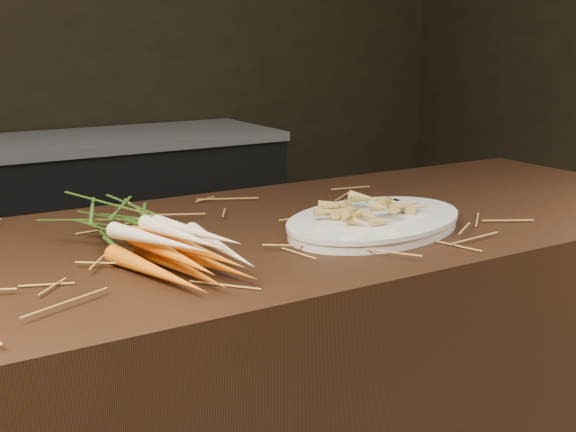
% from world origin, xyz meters
% --- Properties ---
extents(back_counter, '(1.82, 0.62, 0.84)m').
position_xyz_m(back_counter, '(0.30, 2.18, 0.42)').
color(back_counter, black).
rests_on(back_counter, ground).
extents(straw_bedding, '(1.40, 0.60, 0.02)m').
position_xyz_m(straw_bedding, '(0.00, 0.30, 0.91)').
color(straw_bedding, '#AB6F2C').
rests_on(straw_bedding, main_counter).
extents(root_veg_bunch, '(0.21, 0.47, 0.09)m').
position_xyz_m(root_veg_bunch, '(-0.05, 0.25, 0.94)').
color(root_veg_bunch, '#D8590F').
rests_on(root_veg_bunch, main_counter).
extents(serving_platter, '(0.45, 0.36, 0.02)m').
position_xyz_m(serving_platter, '(0.38, 0.20, 0.91)').
color(serving_platter, white).
rests_on(serving_platter, main_counter).
extents(roasted_veg_heap, '(0.22, 0.19, 0.04)m').
position_xyz_m(roasted_veg_heap, '(0.38, 0.20, 0.94)').
color(roasted_veg_heap, olive).
rests_on(roasted_veg_heap, serving_platter).
extents(serving_fork, '(0.02, 0.15, 0.00)m').
position_xyz_m(serving_fork, '(0.52, 0.22, 0.92)').
color(serving_fork, silver).
rests_on(serving_fork, serving_platter).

